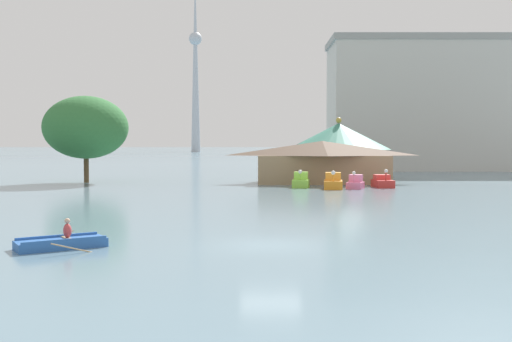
{
  "coord_description": "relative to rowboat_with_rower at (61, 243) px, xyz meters",
  "views": [
    {
      "loc": [
        -0.61,
        -24.38,
        4.14
      ],
      "look_at": [
        -0.56,
        17.73,
        2.28
      ],
      "focal_mm": 41.76,
      "sensor_mm": 36.0,
      "label": 1
    }
  ],
  "objects": [
    {
      "name": "background_building_block",
      "position": [
        37.27,
        73.27,
        10.38
      ],
      "size": [
        35.25,
        12.39,
        21.15
      ],
      "color": "beige",
      "rests_on": "ground"
    },
    {
      "name": "pedal_boat_pink",
      "position": [
        17.19,
        32.29,
        0.31
      ],
      "size": [
        2.06,
        2.56,
        1.69
      ],
      "rotation": [
        0.0,
        0.0,
        -1.91
      ],
      "color": "pink",
      "rests_on": "ground"
    },
    {
      "name": "boathouse",
      "position": [
        14.94,
        40.36,
        2.17
      ],
      "size": [
        14.93,
        7.28,
        4.55
      ],
      "color": "#9E7F5B",
      "rests_on": "ground"
    },
    {
      "name": "pedal_boat_red",
      "position": [
        20.12,
        34.04,
        0.29
      ],
      "size": [
        1.85,
        2.82,
        1.82
      ],
      "rotation": [
        0.0,
        0.0,
        -1.5
      ],
      "color": "red",
      "rests_on": "ground"
    },
    {
      "name": "pedal_boat_lime",
      "position": [
        12.16,
        33.87,
        0.39
      ],
      "size": [
        1.89,
        2.57,
        1.76
      ],
      "rotation": [
        0.0,
        0.0,
        -1.72
      ],
      "color": "#8CCC3F",
      "rests_on": "ground"
    },
    {
      "name": "ground_plane",
      "position": [
        8.41,
        0.72,
        -0.22
      ],
      "size": [
        2000.0,
        2000.0,
        0.0
      ],
      "primitive_type": "plane",
      "color": "slate"
    },
    {
      "name": "pedal_boat_orange",
      "position": [
        15.06,
        32.13,
        0.39
      ],
      "size": [
        2.02,
        3.17,
        1.76
      ],
      "rotation": [
        0.0,
        0.0,
        -1.69
      ],
      "color": "orange",
      "rests_on": "ground"
    },
    {
      "name": "green_roof_pavilion",
      "position": [
        17.92,
        49.23,
        3.7
      ],
      "size": [
        12.69,
        12.69,
        7.48
      ],
      "color": "brown",
      "rests_on": "ground"
    },
    {
      "name": "distant_broadcast_tower",
      "position": [
        -26.55,
        315.6,
        54.24
      ],
      "size": [
        7.32,
        7.32,
        129.97
      ],
      "color": "#B7BCC6",
      "rests_on": "ground"
    },
    {
      "name": "shoreline_tree_tall_left",
      "position": [
        -10.74,
        41.2,
        5.8
      ],
      "size": [
        9.15,
        9.15,
        9.44
      ],
      "color": "brown",
      "rests_on": "ground"
    },
    {
      "name": "rowboat_with_rower",
      "position": [
        0.0,
        0.0,
        0.0
      ],
      "size": [
        3.63,
        3.45,
        1.27
      ],
      "rotation": [
        0.0,
        0.0,
        3.7
      ],
      "color": "#2D60AD",
      "rests_on": "ground"
    }
  ]
}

